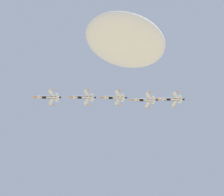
# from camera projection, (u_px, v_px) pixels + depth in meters

# --- Properties ---
(cloud_near_formation) EXTENTS (77.11, 54.40, 22.76)m
(cloud_near_formation) POSITION_uv_depth(u_px,v_px,m) (126.00, 41.00, 239.48)
(cloud_near_formation) COLOR white
(fighter_jet_lead) EXTENTS (15.52, 9.43, 5.22)m
(fighter_jet_lead) POSITION_uv_depth(u_px,v_px,m) (48.00, 97.00, 152.81)
(fighter_jet_lead) COLOR white
(fighter_jet_left_wing) EXTENTS (15.52, 9.40, 5.24)m
(fighter_jet_left_wing) POSITION_uv_depth(u_px,v_px,m) (83.00, 97.00, 155.33)
(fighter_jet_left_wing) COLOR white
(fighter_jet_right_wing) EXTENTS (15.52, 9.83, 4.81)m
(fighter_jet_right_wing) POSITION_uv_depth(u_px,v_px,m) (114.00, 98.00, 155.29)
(fighter_jet_right_wing) COLOR white
(fighter_jet_left_outer) EXTENTS (15.52, 9.59, 5.07)m
(fighter_jet_left_outer) POSITION_uv_depth(u_px,v_px,m) (144.00, 100.00, 154.03)
(fighter_jet_left_outer) COLOR white
(fighter_jet_right_outer) EXTENTS (15.52, 9.62, 5.05)m
(fighter_jet_right_outer) POSITION_uv_depth(u_px,v_px,m) (171.00, 99.00, 156.05)
(fighter_jet_right_outer) COLOR white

